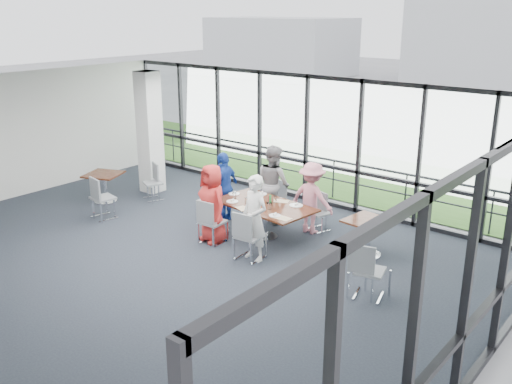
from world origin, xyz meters
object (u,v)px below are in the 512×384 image
Objects in this scene: side_table_right at (368,226)px; diner_end at (224,187)px; chair_main_nl at (213,222)px; chair_spare_la at (103,198)px; chair_spare_lb at (153,183)px; chair_spare_r at (370,271)px; diner_near_left at (212,203)px; diner_far_left at (274,183)px; chair_main_fl at (279,201)px; structural_column at (150,133)px; chair_main_end at (211,200)px; diner_far_right at (312,198)px; chair_main_fr at (320,213)px; side_table_left at (104,178)px; diner_near_right at (255,218)px; chair_main_nr at (250,236)px; main_table at (265,209)px.

diner_end is (-3.52, -0.34, 0.19)m from side_table_right.
diner_end reaches higher than chair_main_nl.
chair_spare_la is 1.66m from chair_spare_lb.
diner_near_left is at bearing 162.54° from chair_spare_r.
diner_far_left reaches higher than chair_main_fl.
structural_column reaches higher than chair_spare_lb.
diner_far_right is at bearing 112.44° from chair_main_end.
chair_spare_r is (2.34, -2.06, 0.08)m from chair_main_fr.
side_table_left is at bearing -82.54° from diner_end.
chair_spare_r is at bearing 169.35° from chair_main_fl.
diner_far_left is 1.78× the size of chair_spare_la.
diner_near_left is at bearing 131.96° from chair_main_nl.
diner_near_right is 2.22m from diner_far_left.
structural_column is 3.42× the size of chair_main_nl.
chair_main_fr is 0.92× the size of chair_spare_lb.
chair_spare_la is (0.72, -2.13, -1.10)m from structural_column.
diner_near_left is 2.06× the size of chair_main_fr.
chair_main_fl is at bearing 108.40° from chair_main_nr.
main_table is 2.46× the size of side_table_right.
diner_far_right is 2.46m from chair_main_end.
diner_near_left is at bearing -123.87° from main_table.
diner_far_left is 1.93m from chair_main_nl.
diner_end is 1.75× the size of chair_main_nl.
chair_main_end is at bearing 151.51° from chair_spare_r.
diner_near_right is 1.83× the size of chair_main_nl.
chair_main_nr reaches higher than chair_main_fl.
main_table is 1.27× the size of diner_far_left.
chair_spare_r is at bearing -12.48° from structural_column.
chair_main_end reaches higher than side_table_left.
diner_far_left reaches higher than chair_main_fr.
main_table is at bearing 33.05° from chair_spare_la.
structural_column reaches higher than diner_far_left.
chair_spare_la is at bearing -179.16° from chair_main_nr.
chair_main_nr is at bearing -19.69° from structural_column.
diner_end is 1.84× the size of chair_spare_lb.
chair_main_nl is (-1.26, -1.80, -0.33)m from diner_far_right.
structural_column is 1.90× the size of diner_near_left.
chair_main_nl is (3.96, -0.20, -0.16)m from side_table_left.
chair_main_fl is 1.16m from chair_main_fr.
diner_end is (3.26, 0.94, 0.19)m from side_table_left.
main_table is 1.34× the size of diner_near_left.
chair_main_nl is (3.73, -1.59, -1.13)m from structural_column.
diner_far_right reaches higher than chair_main_nr.
chair_main_nl reaches higher than chair_main_fr.
structural_column is 2.96× the size of side_table_left.
chair_main_nl is at bearing 167.82° from chair_main_nr.
chair_main_nr is 1.10× the size of chair_spare_lb.
chair_main_fl reaches higher than side_table_right.
chair_spare_la is (-3.19, -2.62, 0.08)m from chair_main_fl.
main_table is 1.31× the size of diner_near_right.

